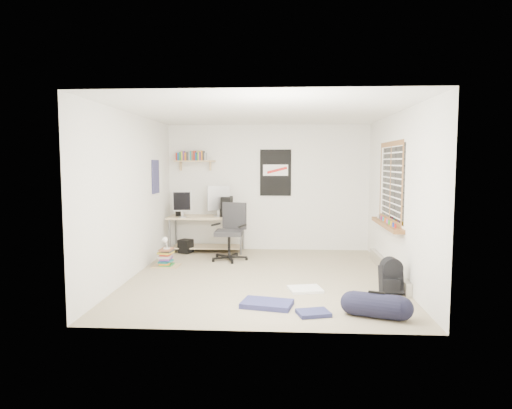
# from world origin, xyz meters

# --- Properties ---
(floor) EXTENTS (4.00, 4.50, 0.01)m
(floor) POSITION_xyz_m (0.00, 0.00, -0.01)
(floor) COLOR gray
(floor) RESTS_ON ground
(ceiling) EXTENTS (4.00, 4.50, 0.01)m
(ceiling) POSITION_xyz_m (0.00, 0.00, 2.50)
(ceiling) COLOR white
(ceiling) RESTS_ON ground
(back_wall) EXTENTS (4.00, 0.01, 2.50)m
(back_wall) POSITION_xyz_m (0.00, 2.25, 1.25)
(back_wall) COLOR silver
(back_wall) RESTS_ON ground
(left_wall) EXTENTS (0.01, 4.50, 2.50)m
(left_wall) POSITION_xyz_m (-2.00, 0.00, 1.25)
(left_wall) COLOR silver
(left_wall) RESTS_ON ground
(right_wall) EXTENTS (0.01, 4.50, 2.50)m
(right_wall) POSITION_xyz_m (2.00, 0.00, 1.25)
(right_wall) COLOR silver
(right_wall) RESTS_ON ground
(desk) EXTENTS (1.63, 1.15, 0.68)m
(desk) POSITION_xyz_m (-1.18, 1.94, 0.36)
(desk) COLOR #C5BC88
(desk) RESTS_ON floor
(monitor_left) EXTENTS (0.36, 0.13, 0.39)m
(monitor_left) POSITION_xyz_m (-1.62, 1.70, 0.87)
(monitor_left) COLOR gray
(monitor_left) RESTS_ON desk
(monitor_right) EXTENTS (0.44, 0.26, 0.48)m
(monitor_right) POSITION_xyz_m (-0.95, 1.92, 0.92)
(monitor_right) COLOR #949599
(monitor_right) RESTS_ON desk
(pc_tower) EXTENTS (0.20, 0.39, 0.41)m
(pc_tower) POSITION_xyz_m (-0.80, 2.00, 0.88)
(pc_tower) COLOR black
(pc_tower) RESTS_ON desk
(keyboard) EXTENTS (0.44, 0.22, 0.02)m
(keyboard) POSITION_xyz_m (-1.15, 1.87, 0.69)
(keyboard) COLOR black
(keyboard) RESTS_ON desk
(speaker_left) EXTENTS (0.12, 0.12, 0.20)m
(speaker_left) POSITION_xyz_m (-1.75, 1.91, 0.78)
(speaker_left) COLOR black
(speaker_left) RESTS_ON desk
(speaker_right) EXTENTS (0.12, 0.12, 0.19)m
(speaker_right) POSITION_xyz_m (-0.85, 1.82, 0.77)
(speaker_right) COLOR black
(speaker_right) RESTS_ON desk
(office_chair) EXTENTS (0.87, 0.87, 1.04)m
(office_chair) POSITION_xyz_m (-0.66, 1.20, 0.49)
(office_chair) COLOR #27272A
(office_chair) RESTS_ON floor
(wall_shelf) EXTENTS (0.80, 0.22, 0.24)m
(wall_shelf) POSITION_xyz_m (-1.45, 2.14, 1.78)
(wall_shelf) COLOR tan
(wall_shelf) RESTS_ON back_wall
(poster_back_wall) EXTENTS (0.62, 0.03, 0.92)m
(poster_back_wall) POSITION_xyz_m (0.15, 2.23, 1.55)
(poster_back_wall) COLOR black
(poster_back_wall) RESTS_ON back_wall
(poster_left_wall) EXTENTS (0.02, 0.42, 0.60)m
(poster_left_wall) POSITION_xyz_m (-1.99, 1.20, 1.50)
(poster_left_wall) COLOR navy
(poster_left_wall) RESTS_ON left_wall
(window) EXTENTS (0.10, 1.50, 1.26)m
(window) POSITION_xyz_m (1.95, 0.30, 1.45)
(window) COLOR brown
(window) RESTS_ON right_wall
(baseboard_heater) EXTENTS (0.08, 2.50, 0.18)m
(baseboard_heater) POSITION_xyz_m (1.96, 0.30, 0.09)
(baseboard_heater) COLOR #B7B2A8
(baseboard_heater) RESTS_ON floor
(backpack) EXTENTS (0.31, 0.26, 0.38)m
(backpack) POSITION_xyz_m (1.75, -0.79, 0.20)
(backpack) COLOR black
(backpack) RESTS_ON floor
(duffel_bag) EXTENTS (0.36, 0.36, 0.55)m
(duffel_bag) POSITION_xyz_m (1.37, -1.74, 0.14)
(duffel_bag) COLOR black
(duffel_bag) RESTS_ON floor
(tshirt) EXTENTS (0.51, 0.46, 0.04)m
(tshirt) POSITION_xyz_m (0.61, -0.70, 0.02)
(tshirt) COLOR silver
(tshirt) RESTS_ON floor
(jeans_a) EXTENTS (0.67, 0.51, 0.07)m
(jeans_a) POSITION_xyz_m (0.11, -1.42, 0.03)
(jeans_a) COLOR navy
(jeans_a) RESTS_ON floor
(jeans_b) EXTENTS (0.42, 0.36, 0.05)m
(jeans_b) POSITION_xyz_m (0.66, -1.70, 0.03)
(jeans_b) COLOR navy
(jeans_b) RESTS_ON floor
(book_stack) EXTENTS (0.58, 0.53, 0.33)m
(book_stack) POSITION_xyz_m (-1.67, 0.64, 0.15)
(book_stack) COLOR brown
(book_stack) RESTS_ON floor
(desk_lamp) EXTENTS (0.14, 0.20, 0.18)m
(desk_lamp) POSITION_xyz_m (-1.65, 0.62, 0.38)
(desk_lamp) COLOR silver
(desk_lamp) RESTS_ON book_stack
(subwoofer) EXTENTS (0.30, 0.30, 0.26)m
(subwoofer) POSITION_xyz_m (-1.58, 1.75, 0.14)
(subwoofer) COLOR black
(subwoofer) RESTS_ON floor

